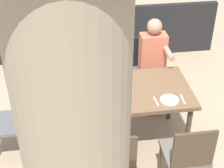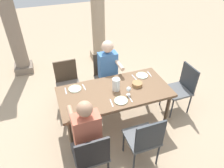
# 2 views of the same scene
# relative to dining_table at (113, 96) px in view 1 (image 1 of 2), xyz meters

# --- Properties ---
(ground_plane) EXTENTS (16.00, 16.00, 0.00)m
(ground_plane) POSITION_rel_dining_table_xyz_m (0.00, 0.00, -0.70)
(ground_plane) COLOR tan
(dining_table) EXTENTS (1.79, 0.85, 0.77)m
(dining_table) POSITION_rel_dining_table_xyz_m (0.00, 0.00, 0.00)
(dining_table) COLOR brown
(dining_table) RESTS_ON ground
(chair_west_north) EXTENTS (0.44, 0.44, 0.92)m
(chair_west_north) POSITION_rel_dining_table_xyz_m (-0.63, 0.85, -0.16)
(chair_west_north) COLOR #6A6158
(chair_west_north) RESTS_ON ground
(chair_west_south) EXTENTS (0.44, 0.44, 0.93)m
(chair_west_south) POSITION_rel_dining_table_xyz_m (-0.63, -0.85, -0.16)
(chair_west_south) COLOR #4F4F50
(chair_west_south) RESTS_ON ground
(chair_mid_north) EXTENTS (0.44, 0.44, 0.95)m
(chair_mid_north) POSITION_rel_dining_table_xyz_m (0.13, 0.85, -0.16)
(chair_mid_north) COLOR #6A6158
(chair_mid_north) RESTS_ON ground
(chair_mid_south) EXTENTS (0.44, 0.44, 0.94)m
(chair_mid_south) POSITION_rel_dining_table_xyz_m (0.13, -0.85, -0.16)
(chair_mid_south) COLOR #5B5E61
(chair_mid_south) RESTS_ON ground
(diner_woman_green) EXTENTS (0.35, 0.49, 1.30)m
(diner_woman_green) POSITION_rel_dining_table_xyz_m (-0.63, -0.65, -0.01)
(diner_woman_green) COLOR #3F3F4C
(diner_woman_green) RESTS_ON ground
(diner_man_white) EXTENTS (0.34, 0.50, 1.31)m
(diner_man_white) POSITION_rel_dining_table_xyz_m (0.13, 0.65, 0.01)
(diner_man_white) COLOR #3F3F4C
(diner_man_white) RESTS_ON ground
(patio_railing) EXTENTS (4.19, 0.10, 0.90)m
(patio_railing) POSITION_rel_dining_table_xyz_m (0.00, -2.17, -0.25)
(patio_railing) COLOR black
(patio_railing) RESTS_ON ground
(plate_0) EXTENTS (0.21, 0.21, 0.02)m
(plate_0) POSITION_rel_dining_table_xyz_m (-0.59, 0.26, 0.08)
(plate_0) COLOR white
(plate_0) RESTS_ON dining_table
(fork_0) EXTENTS (0.02, 0.17, 0.01)m
(fork_0) POSITION_rel_dining_table_xyz_m (-0.74, 0.26, 0.08)
(fork_0) COLOR silver
(fork_0) RESTS_ON dining_table
(spoon_0) EXTENTS (0.03, 0.17, 0.01)m
(spoon_0) POSITION_rel_dining_table_xyz_m (-0.44, 0.26, 0.08)
(spoon_0) COLOR silver
(spoon_0) RESTS_ON dining_table
(plate_1) EXTENTS (0.21, 0.21, 0.02)m
(plate_1) POSITION_rel_dining_table_xyz_m (0.01, -0.26, 0.08)
(plate_1) COLOR white
(plate_1) RESTS_ON dining_table
(wine_glass_1) EXTENTS (0.07, 0.07, 0.15)m
(wine_glass_1) POSITION_rel_dining_table_xyz_m (0.17, -0.16, 0.18)
(wine_glass_1) COLOR white
(wine_glass_1) RESTS_ON dining_table
(fork_1) EXTENTS (0.03, 0.17, 0.01)m
(fork_1) POSITION_rel_dining_table_xyz_m (-0.14, -0.26, 0.08)
(fork_1) COLOR silver
(fork_1) RESTS_ON dining_table
(spoon_1) EXTENTS (0.02, 0.17, 0.01)m
(spoon_1) POSITION_rel_dining_table_xyz_m (0.16, -0.26, 0.08)
(spoon_1) COLOR silver
(spoon_1) RESTS_ON dining_table
(plate_2) EXTENTS (0.22, 0.22, 0.02)m
(plate_2) POSITION_rel_dining_table_xyz_m (0.60, 0.24, 0.08)
(plate_2) COLOR white
(plate_2) RESTS_ON dining_table
(fork_2) EXTENTS (0.03, 0.17, 0.01)m
(fork_2) POSITION_rel_dining_table_xyz_m (0.45, 0.24, 0.08)
(fork_2) COLOR silver
(fork_2) RESTS_ON dining_table
(spoon_2) EXTENTS (0.03, 0.17, 0.01)m
(spoon_2) POSITION_rel_dining_table_xyz_m (0.75, 0.24, 0.08)
(spoon_2) COLOR silver
(spoon_2) RESTS_ON dining_table
(water_pitcher) EXTENTS (0.12, 0.12, 0.21)m
(water_pitcher) POSITION_rel_dining_table_xyz_m (0.03, 0.03, 0.16)
(water_pitcher) COLOR white
(water_pitcher) RESTS_ON dining_table
(bread_basket) EXTENTS (0.17, 0.17, 0.06)m
(bread_basket) POSITION_rel_dining_table_xyz_m (0.40, 0.01, 0.10)
(bread_basket) COLOR #9E7547
(bread_basket) RESTS_ON dining_table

